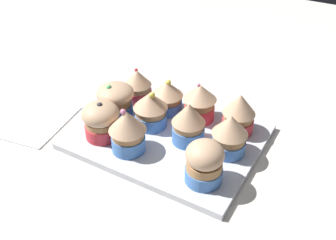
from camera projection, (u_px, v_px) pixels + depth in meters
ground_plane at (168, 145)px, 70.77cm from camera, size 180.00×180.00×3.00cm
baking_tray at (168, 136)px, 69.55cm from camera, size 31.99×25.03×1.20cm
cupcake_0 at (239, 113)px, 67.67cm from camera, size 5.80×5.80×7.60cm
cupcake_1 at (200, 102)px, 70.86cm from camera, size 6.16×6.16×7.47cm
cupcake_2 at (167, 96)px, 73.36cm from camera, size 6.15×6.15×6.70cm
cupcake_3 at (138, 85)px, 76.71cm from camera, size 5.49×5.49×6.71cm
cupcake_4 at (230, 134)px, 62.89cm from camera, size 5.97×5.97×7.35cm
cupcake_5 at (189, 122)px, 65.46cm from camera, size 5.79×5.79×7.66cm
cupcake_6 at (151, 109)px, 69.36cm from camera, size 6.26×6.26×7.27cm
cupcake_7 at (114, 101)px, 71.39cm from camera, size 6.91×6.91×7.06cm
cupcake_8 at (204, 162)px, 57.58cm from camera, size 5.87×5.87×7.20cm
cupcake_9 at (128, 130)px, 63.29cm from camera, size 6.27×6.27×8.05cm
cupcake_10 at (101, 120)px, 66.64cm from camera, size 6.54×6.54×7.12cm
napkin at (32, 119)px, 74.43cm from camera, size 15.42×16.09×0.60cm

